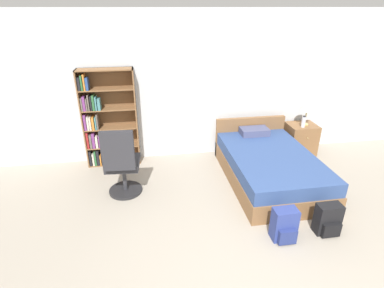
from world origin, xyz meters
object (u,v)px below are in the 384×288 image
object	(u,v)px
bookshelf	(103,121)
table_lamp	(307,107)
office_chair	(122,165)
water_bottle	(304,122)
backpack_black	(328,220)
nightstand	(300,139)
backpack_blue	(284,225)
bed	(268,165)

from	to	relation	value
bookshelf	table_lamp	world-z (taller)	bookshelf
office_chair	water_bottle	size ratio (longest dim) A/B	5.13
table_lamp	water_bottle	xyz separation A→B (m)	(-0.09, -0.10, -0.25)
backpack_black	bookshelf	bearing A→B (deg)	140.94
nightstand	backpack_blue	distance (m)	2.59
bookshelf	backpack_blue	size ratio (longest dim) A/B	4.06
backpack_blue	backpack_black	bearing A→B (deg)	2.09
bookshelf	water_bottle	xyz separation A→B (m)	(3.58, -0.27, -0.14)
backpack_black	office_chair	bearing A→B (deg)	154.07
bed	water_bottle	xyz separation A→B (m)	(0.93, 0.72, 0.43)
water_bottle	backpack_black	distance (m)	2.24
nightstand	backpack_blue	world-z (taller)	nightstand
bed	nightstand	size ratio (longest dim) A/B	3.58
backpack_black	backpack_blue	world-z (taller)	backpack_blue
bed	office_chair	distance (m)	2.33
bed	backpack_blue	xyz separation A→B (m)	(-0.35, -1.38, -0.06)
table_lamp	water_bottle	world-z (taller)	table_lamp
water_bottle	bed	bearing A→B (deg)	-142.33
table_lamp	backpack_blue	world-z (taller)	table_lamp
nightstand	backpack_blue	bearing A→B (deg)	-121.15
bed	backpack_black	bearing A→B (deg)	-80.06
bookshelf	office_chair	xyz separation A→B (m)	(0.34, -1.10, -0.30)
bed	water_bottle	distance (m)	1.25
bookshelf	bed	size ratio (longest dim) A/B	0.82
nightstand	backpack_black	bearing A→B (deg)	-108.89
nightstand	backpack_black	size ratio (longest dim) A/B	1.44
bed	backpack_black	distance (m)	1.38
bookshelf	backpack_black	size ratio (longest dim) A/B	4.21
bed	nightstand	bearing A→B (deg)	40.05
bookshelf	nightstand	xyz separation A→B (m)	(3.64, -0.15, -0.53)
bed	backpack_black	xyz separation A→B (m)	(0.24, -1.36, -0.06)
office_chair	table_lamp	bearing A→B (deg)	15.78
backpack_black	backpack_blue	distance (m)	0.59
bookshelf	backpack_blue	world-z (taller)	bookshelf
bookshelf	office_chair	world-z (taller)	bookshelf
bed	table_lamp	xyz separation A→B (m)	(1.02, 0.82, 0.69)
table_lamp	backpack_black	size ratio (longest dim) A/B	1.13
bookshelf	nightstand	bearing A→B (deg)	-2.38
bed	water_bottle	bearing A→B (deg)	37.67
table_lamp	backpack_blue	xyz separation A→B (m)	(-1.37, -2.20, -0.74)
water_bottle	backpack_blue	size ratio (longest dim) A/B	0.52
bookshelf	backpack_black	distance (m)	3.77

